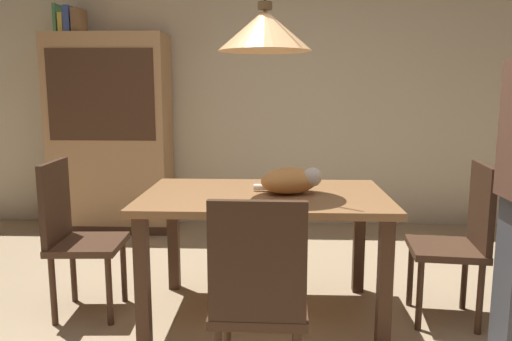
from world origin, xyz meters
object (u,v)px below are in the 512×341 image
at_px(dining_table, 264,210).
at_px(book_yellow_short, 64,24).
at_px(chair_left_side, 74,231).
at_px(book_green_slim, 59,19).
at_px(cat_sleeping, 291,180).
at_px(chair_right_side, 461,236).
at_px(pendant_lamp, 265,30).
at_px(book_brown_thick, 79,21).
at_px(book_blue_wide, 71,20).
at_px(chair_near_front, 259,295).
at_px(hutch_bookcase, 111,138).

relative_size(dining_table, book_yellow_short, 7.00).
relative_size(chair_left_side, book_green_slim, 3.58).
distance_m(dining_table, cat_sleeping, 0.24).
distance_m(chair_left_side, chair_right_side, 2.26).
bearing_deg(book_green_slim, pendant_lamp, -43.15).
height_order(pendant_lamp, book_yellow_short, pendant_lamp).
relative_size(book_green_slim, book_brown_thick, 1.08).
bearing_deg(book_yellow_short, pendant_lamp, -43.91).
bearing_deg(book_brown_thick, pendant_lamp, -46.12).
relative_size(cat_sleeping, book_blue_wide, 1.70).
height_order(dining_table, book_yellow_short, book_yellow_short).
height_order(pendant_lamp, book_green_slim, pendant_lamp).
distance_m(chair_left_side, book_green_slim, 2.47).
distance_m(chair_near_front, book_blue_wide, 3.56).
bearing_deg(book_brown_thick, cat_sleeping, -43.72).
relative_size(book_blue_wide, book_brown_thick, 1.00).
height_order(chair_left_side, pendant_lamp, pendant_lamp).
relative_size(chair_right_side, book_green_slim, 3.58).
bearing_deg(pendant_lamp, dining_table, 0.00).
height_order(chair_left_side, hutch_bookcase, hutch_bookcase).
bearing_deg(hutch_bookcase, chair_near_front, -60.88).
height_order(cat_sleeping, book_green_slim, book_green_slim).
height_order(hutch_bookcase, book_green_slim, book_green_slim).
distance_m(dining_table, chair_right_side, 1.14).
xyz_separation_m(cat_sleeping, pendant_lamp, (-0.16, 0.00, 0.84)).
xyz_separation_m(chair_near_front, pendant_lamp, (0.00, 0.88, 1.15)).
relative_size(chair_left_side, chair_near_front, 1.00).
bearing_deg(book_green_slim, book_brown_thick, 0.00).
bearing_deg(book_blue_wide, book_green_slim, 180.00).
bearing_deg(hutch_bookcase, dining_table, -50.40).
height_order(hutch_bookcase, book_yellow_short, book_yellow_short).
bearing_deg(chair_left_side, hutch_bookcase, 101.60).
bearing_deg(chair_left_side, book_yellow_short, 112.62).
bearing_deg(pendant_lamp, chair_near_front, -90.10).
distance_m(chair_near_front, book_brown_thick, 3.52).
bearing_deg(dining_table, chair_left_side, -179.81).
relative_size(book_yellow_short, book_blue_wide, 0.83).
bearing_deg(chair_near_front, chair_left_side, 142.18).
height_order(cat_sleeping, book_blue_wide, book_blue_wide).
bearing_deg(cat_sleeping, book_brown_thick, 136.28).
height_order(hutch_bookcase, book_brown_thick, book_brown_thick).
relative_size(chair_near_front, book_blue_wide, 3.88).
bearing_deg(chair_right_side, pendant_lamp, 179.57).
bearing_deg(hutch_bookcase, pendant_lamp, -50.40).
bearing_deg(cat_sleeping, book_green_slim, 139.01).
bearing_deg(book_green_slim, book_blue_wide, 0.00).
height_order(cat_sleeping, book_yellow_short, book_yellow_short).
distance_m(chair_near_front, cat_sleeping, 0.94).
height_order(dining_table, book_green_slim, book_green_slim).
bearing_deg(chair_right_side, book_yellow_short, 148.81).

